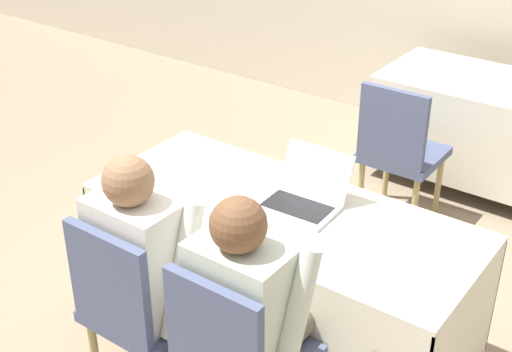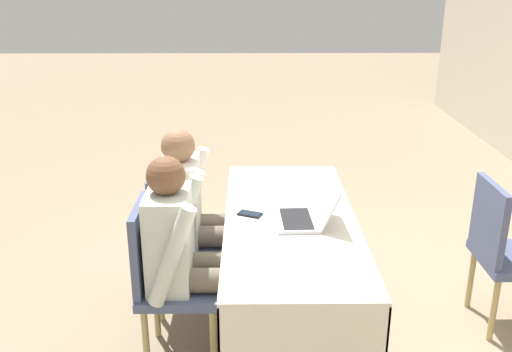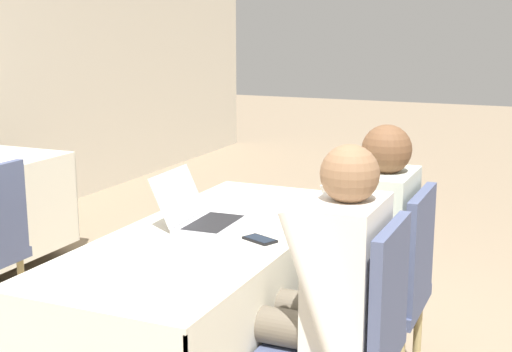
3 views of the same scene
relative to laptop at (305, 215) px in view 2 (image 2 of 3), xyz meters
The scene contains 11 objects.
ground_plane 0.77m from the laptop, 127.75° to the right, with size 24.00×24.00×0.00m, color gray.
conference_table_near 0.24m from the laptop, 127.75° to the right, with size 1.76×0.74×0.72m.
laptop is the anchor object (origin of this frame).
cell_phone 0.32m from the laptop, 107.90° to the right, with size 0.12×0.15×0.01m.
paper_beside_laptop 0.54m from the laptop, 169.58° to the right, with size 0.25×0.32×0.00m.
paper_centre_table 0.29m from the laptop, 29.64° to the right, with size 0.30×0.35×0.00m.
chair_near_left 0.86m from the laptop, 112.87° to the right, with size 0.44×0.44×0.91m.
chair_near_right 0.82m from the laptop, 75.26° to the right, with size 0.44×0.44×0.91m.
chair_far_spare 1.22m from the laptop, 94.37° to the left, with size 0.44×0.44×0.91m.
person_checkered_shirt 0.73m from the laptop, 116.07° to the right, with size 0.50×0.52×1.17m.
person_white_shirt 0.69m from the laptop, 73.04° to the right, with size 0.50×0.52×1.17m.
Camera 2 is at (2.94, -0.23, 2.04)m, focal length 40.00 mm.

